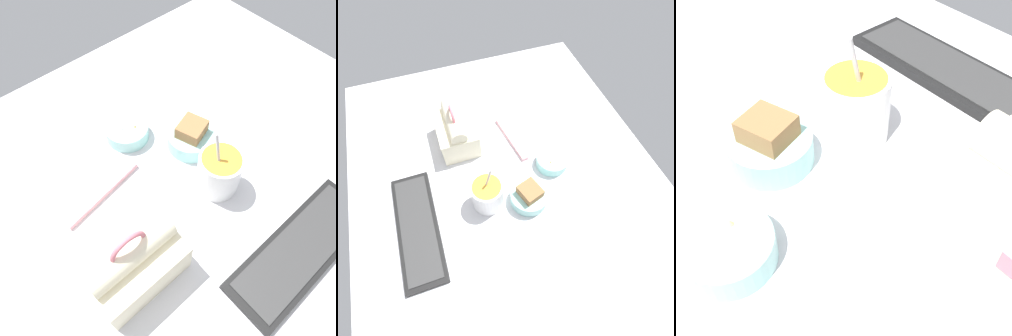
# 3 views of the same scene
# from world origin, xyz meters

# --- Properties ---
(desk_surface) EXTENTS (1.40, 1.10, 0.02)m
(desk_surface) POSITION_xyz_m (0.00, 0.00, 0.01)
(desk_surface) COLOR silver
(desk_surface) RESTS_ON ground
(keyboard) EXTENTS (0.39, 0.13, 0.02)m
(keyboard) POSITION_xyz_m (-0.07, 0.33, 0.03)
(keyboard) COLOR black
(keyboard) RESTS_ON desk_surface
(lunch_bag) EXTENTS (0.20, 0.14, 0.19)m
(lunch_bag) POSITION_xyz_m (0.23, 0.13, 0.09)
(lunch_bag) COLOR #EFE5C1
(lunch_bag) RESTS_ON desk_surface
(soup_cup) EXTENTS (0.11, 0.11, 0.19)m
(soup_cup) POSITION_xyz_m (-0.06, 0.09, 0.08)
(soup_cup) COLOR white
(soup_cup) RESTS_ON desk_surface
(bento_bowl_sandwich) EXTENTS (0.13, 0.13, 0.08)m
(bento_bowl_sandwich) POSITION_xyz_m (-0.09, -0.04, 0.05)
(bento_bowl_sandwich) COLOR #93D1CC
(bento_bowl_sandwich) RESTS_ON desk_surface
(bento_bowl_snacks) EXTENTS (0.12, 0.12, 0.05)m
(bento_bowl_snacks) POSITION_xyz_m (0.02, -0.18, 0.04)
(bento_bowl_snacks) COLOR #93D1CC
(bento_bowl_snacks) RESTS_ON desk_surface
(chopstick_case) EXTENTS (0.23, 0.06, 0.02)m
(chopstick_case) POSITION_xyz_m (0.17, -0.07, 0.03)
(chopstick_case) COLOR pink
(chopstick_case) RESTS_ON desk_surface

